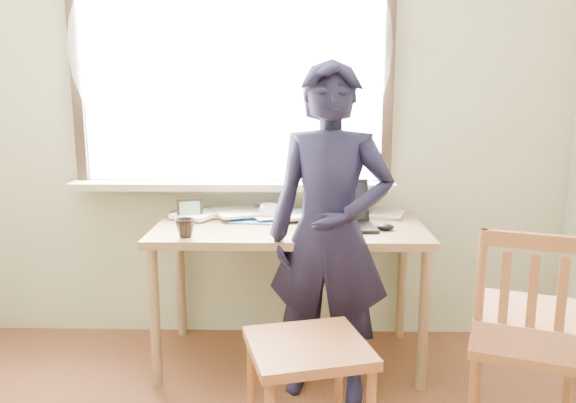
{
  "coord_description": "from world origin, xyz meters",
  "views": [
    {
      "loc": [
        0.19,
        -1.26,
        1.46
      ],
      "look_at": [
        0.14,
        0.95,
        1.02
      ],
      "focal_mm": 35.0,
      "sensor_mm": 36.0,
      "label": 1
    }
  ],
  "objects_px": {
    "mug_white": "(269,212)",
    "side_chair": "(527,329)",
    "work_chair": "(308,360)",
    "desk": "(290,240)",
    "laptop": "(339,216)",
    "person": "(330,234)",
    "mug_dark": "(185,228)"
  },
  "relations": [
    {
      "from": "desk",
      "to": "mug_dark",
      "type": "bearing_deg",
      "value": -153.02
    },
    {
      "from": "desk",
      "to": "laptop",
      "type": "relative_size",
      "value": 3.74
    },
    {
      "from": "laptop",
      "to": "mug_dark",
      "type": "height_order",
      "value": "laptop"
    },
    {
      "from": "work_chair",
      "to": "mug_dark",
      "type": "bearing_deg",
      "value": 137.37
    },
    {
      "from": "mug_white",
      "to": "person",
      "type": "bearing_deg",
      "value": -56.72
    },
    {
      "from": "desk",
      "to": "work_chair",
      "type": "relative_size",
      "value": 2.55
    },
    {
      "from": "desk",
      "to": "work_chair",
      "type": "height_order",
      "value": "desk"
    },
    {
      "from": "mug_white",
      "to": "person",
      "type": "relative_size",
      "value": 0.07
    },
    {
      "from": "mug_dark",
      "to": "work_chair",
      "type": "distance_m",
      "value": 0.9
    },
    {
      "from": "mug_dark",
      "to": "person",
      "type": "relative_size",
      "value": 0.06
    },
    {
      "from": "work_chair",
      "to": "mug_white",
      "type": "bearing_deg",
      "value": 102.28
    },
    {
      "from": "side_chair",
      "to": "person",
      "type": "bearing_deg",
      "value": 155.44
    },
    {
      "from": "mug_dark",
      "to": "side_chair",
      "type": "bearing_deg",
      "value": -16.58
    },
    {
      "from": "laptop",
      "to": "mug_white",
      "type": "xyz_separation_m",
      "value": [
        -0.37,
        0.17,
        -0.01
      ]
    },
    {
      "from": "work_chair",
      "to": "person",
      "type": "height_order",
      "value": "person"
    },
    {
      "from": "work_chair",
      "to": "person",
      "type": "xyz_separation_m",
      "value": [
        0.11,
        0.46,
        0.4
      ]
    },
    {
      "from": "desk",
      "to": "work_chair",
      "type": "distance_m",
      "value": 0.85
    },
    {
      "from": "mug_white",
      "to": "person",
      "type": "xyz_separation_m",
      "value": [
        0.31,
        -0.47,
        -0.0
      ]
    },
    {
      "from": "laptop",
      "to": "side_chair",
      "type": "distance_m",
      "value": 1.05
    },
    {
      "from": "mug_dark",
      "to": "person",
      "type": "distance_m",
      "value": 0.7
    },
    {
      "from": "laptop",
      "to": "side_chair",
      "type": "relative_size",
      "value": 0.4
    },
    {
      "from": "mug_white",
      "to": "work_chair",
      "type": "bearing_deg",
      "value": -77.72
    },
    {
      "from": "work_chair",
      "to": "person",
      "type": "bearing_deg",
      "value": 77.09
    },
    {
      "from": "person",
      "to": "side_chair",
      "type": "bearing_deg",
      "value": -11.88
    },
    {
      "from": "person",
      "to": "laptop",
      "type": "bearing_deg",
      "value": 90.88
    },
    {
      "from": "laptop",
      "to": "person",
      "type": "height_order",
      "value": "person"
    },
    {
      "from": "desk",
      "to": "laptop",
      "type": "distance_m",
      "value": 0.29
    },
    {
      "from": "side_chair",
      "to": "work_chair",
      "type": "bearing_deg",
      "value": -173.83
    },
    {
      "from": "desk",
      "to": "mug_dark",
      "type": "height_order",
      "value": "mug_dark"
    },
    {
      "from": "mug_white",
      "to": "side_chair",
      "type": "distance_m",
      "value": 1.43
    },
    {
      "from": "work_chair",
      "to": "side_chair",
      "type": "relative_size",
      "value": 0.59
    },
    {
      "from": "work_chair",
      "to": "side_chair",
      "type": "xyz_separation_m",
      "value": [
        0.91,
        0.1,
        0.1
      ]
    }
  ]
}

